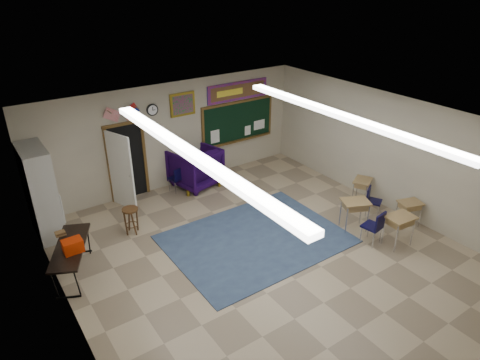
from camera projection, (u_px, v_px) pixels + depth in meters
floor at (270, 259)px, 9.36m from camera, size 9.00×9.00×0.00m
back_wall at (173, 136)px, 12.01m from camera, size 8.00×0.04×3.00m
left_wall at (71, 270)px, 6.66m from camera, size 0.04×9.00×3.00m
right_wall at (397, 156)px, 10.72m from camera, size 0.04×9.00×3.00m
ceiling at (275, 130)px, 8.02m from camera, size 8.00×9.00×0.04m
area_rug at (256, 239)px, 10.05m from camera, size 4.00×3.00×0.02m
fluorescent_strips at (275, 133)px, 8.05m from camera, size 3.86×6.00×0.10m
doorway at (125, 164)px, 11.33m from camera, size 1.10×0.89×2.16m
chalkboard at (238, 123)px, 13.12m from camera, size 2.55×0.14×1.30m
bulletin_board at (238, 91)px, 12.68m from camera, size 2.10×0.05×0.55m
framed_art_print at (183, 104)px, 11.79m from camera, size 0.75×0.05×0.65m
wall_clock at (152, 110)px, 11.33m from camera, size 0.32×0.05×0.32m
wall_flags at (121, 111)px, 10.82m from camera, size 1.16×0.06×0.70m
storage_cabinet at (41, 192)px, 9.82m from camera, size 0.59×1.25×2.20m
wingback_armchair at (195, 167)px, 12.34m from camera, size 1.48×1.50×1.14m
student_chair_reading at (176, 179)px, 12.08m from camera, size 0.45×0.45×0.75m
student_chair_desk_a at (372, 227)px, 9.74m from camera, size 0.49×0.49×0.85m
student_chair_desk_b at (374, 202)px, 10.88m from camera, size 0.52×0.52×0.76m
student_desk_front_left at (354, 213)px, 10.28m from camera, size 0.78×0.70×0.77m
student_desk_front_right at (361, 190)px, 11.49m from camera, size 0.69×0.63×0.68m
student_desk_back_left at (399, 229)px, 9.67m from camera, size 0.67×0.53×0.76m
student_desk_back_right at (409, 212)px, 10.45m from camera, size 0.64×0.55×0.65m
folding_table at (73, 259)px, 8.75m from camera, size 1.22×1.76×0.96m
wooden_stool at (131, 220)px, 10.15m from camera, size 0.38×0.38×0.66m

